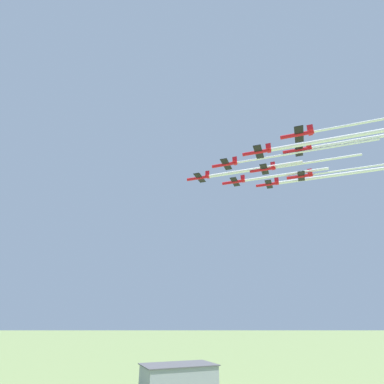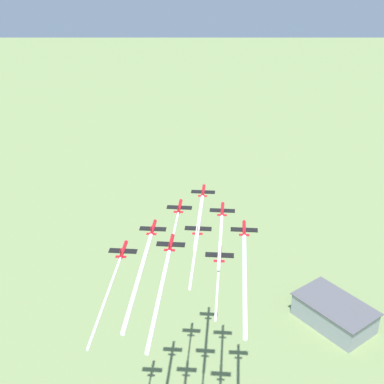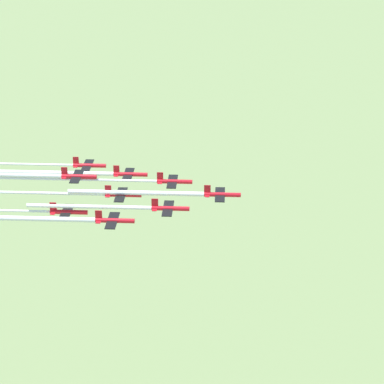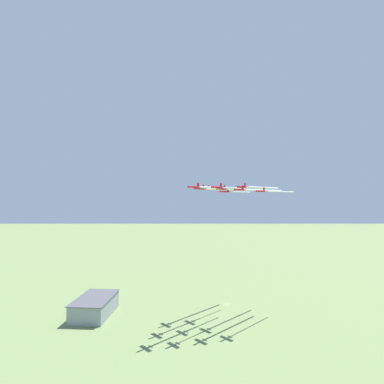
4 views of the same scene
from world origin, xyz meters
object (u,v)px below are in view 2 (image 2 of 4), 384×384
jet_2 (222,210)px  jet_4 (198,228)px  jet_3 (153,228)px  jet_8 (220,254)px  jet_5 (244,229)px  jet_6 (123,250)px  jet_1 (179,207)px  hangar (334,313)px  jet_0 (203,191)px  jet_7 (171,244)px

jet_2 → jet_4: bearing=-120.5°
jet_3 → jet_8: jet_3 is taller
jet_3 → jet_5: (-22.13, -24.37, 1.21)m
jet_5 → jet_6: 43.51m
jet_6 → jet_8: 32.92m
jet_4 → jet_8: (-15.89, 3.31, -1.68)m
jet_3 → jet_8: bearing=-29.5°
jet_1 → jet_6: (-9.65, 31.00, -2.49)m
jet_1 → jet_4: bearing=-59.5°
hangar → jet_5: jet_5 is taller
jet_0 → jet_4: jet_0 is taller
jet_3 → jet_1: bearing=59.5°
jet_5 → jet_7: (6.24, 27.69, 1.44)m
jet_2 → jet_3: size_ratio=1.00×
jet_4 → jet_7: jet_7 is taller
hangar → jet_8: (-17.55, 97.00, 85.33)m
jet_1 → jet_2: size_ratio=1.00×
jet_2 → jet_1: bearing=180.0°
jet_2 → jet_8: jet_2 is taller
jet_3 → jet_7: bearing=-59.5°
jet_5 → jet_6: (17.30, 39.87, -2.08)m
jet_2 → jet_7: 32.51m
jet_7 → jet_8: 16.81m
jet_7 → jet_8: (-11.06, -12.19, -3.40)m
hangar → jet_1: (14.23, 90.37, 87.70)m
hangar → jet_6: 148.37m
jet_1 → jet_7: bearing=-90.0°
jet_3 → jet_6: 16.26m
jet_3 → jet_4: (-11.06, -12.19, 0.93)m
jet_8 → hangar: bearing=52.5°
jet_8 → jet_6: bearing=180.0°
jet_4 → jet_2: bearing=59.5°
jet_2 → jet_7: jet_7 is taller
jet_6 → jet_8: (-22.13, -24.37, 0.12)m
jet_8 → jet_4: bearing=120.5°
hangar → jet_8: bearing=100.3°
jet_4 → jet_5: 16.46m
hangar → jet_1: size_ratio=4.54×
jet_6 → jet_1: bearing=59.5°
jet_4 → jet_5: (-11.06, -12.19, 0.29)m
jet_4 → jet_0: bearing=90.0°
jet_0 → jet_3: jet_0 is taller
jet_0 → jet_4: (-20.72, 18.81, -0.68)m
jet_0 → jet_6: size_ratio=1.00×
jet_3 → jet_5: jet_5 is taller
jet_0 → jet_3: bearing=-120.5°
jet_4 → jet_8: jet_4 is taller
jet_0 → jet_8: size_ratio=1.00×
jet_4 → jet_6: jet_4 is taller
jet_2 → jet_6: jet_2 is taller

